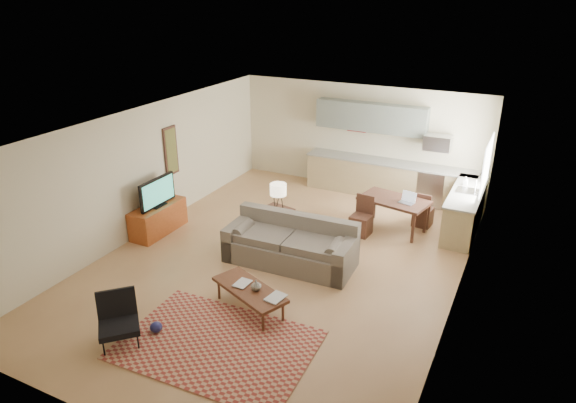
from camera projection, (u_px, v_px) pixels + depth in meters
The scene contains 25 objects.
room at pixel (281, 197), 9.47m from camera, with size 9.00×9.00×9.00m.
kitchen_counter_back at pixel (388, 179), 12.90m from camera, with size 4.26×0.64×0.92m, color tan, non-canonical shape.
kitchen_counter_right at pixel (464, 211), 11.09m from camera, with size 0.64×2.26×0.92m, color tan, non-canonical shape.
kitchen_range at pixel (432, 187), 12.45m from camera, with size 0.62×0.62×0.90m, color #A5A8AD.
kitchen_microwave at pixel (438, 143), 12.04m from camera, with size 0.62×0.40×0.35m, color #A5A8AD.
upper_cabinets at pixel (371, 117), 12.69m from camera, with size 2.80×0.34×0.70m, color slate.
window_right at pixel (487, 165), 10.55m from camera, with size 0.02×1.40×1.05m, color white.
wall_art_left at pixel (171, 151), 11.44m from camera, with size 0.06×0.42×1.10m, color olive, non-canonical shape.
triptych at pixel (357, 122), 13.04m from camera, with size 1.70×0.04×0.50m, color beige, non-canonical shape.
rug at pixel (217, 345), 7.65m from camera, with size 2.82×1.95×0.02m, color maroon.
sofa at pixel (290, 242), 9.75m from camera, with size 2.58×1.12×0.90m, color #6A6054, non-canonical shape.
coffee_table at pixel (250, 299), 8.42m from camera, with size 1.40×0.55×0.42m, color #4B2716, non-canonical shape.
book_a at pixel (237, 282), 8.49m from camera, with size 0.24×0.31×0.03m, color maroon.
book_b at pixel (270, 295), 8.13m from camera, with size 0.30×0.37×0.03m, color navy.
vase at pixel (256, 285), 8.26m from camera, with size 0.19×0.19×0.18m, color black.
armchair at pixel (118, 322), 7.56m from camera, with size 0.67×0.67×0.76m, color black, non-canonical shape.
tv_credenza at pixel (158, 219), 11.06m from camera, with size 0.52×1.35×0.63m, color #913E18, non-canonical shape.
tv at pixel (157, 192), 10.80m from camera, with size 0.10×1.04×0.63m, color black, non-canonical shape.
console_table at pixel (278, 223), 10.75m from camera, with size 0.60×0.40×0.70m, color #3B2118, non-canonical shape.
table_lamp at pixel (278, 196), 10.51m from camera, with size 0.34×0.34×0.56m, color beige, non-canonical shape.
dining_table at pixel (393, 214), 11.15m from camera, with size 1.43×0.82×0.73m, color #3B2118, non-canonical shape.
dining_chair_near at pixel (361, 216), 10.91m from camera, with size 0.41×0.43×0.86m, color #3B2118, non-canonical shape.
dining_chair_far at pixel (424, 209), 11.34m from camera, with size 0.39×0.41×0.81m, color #3B2118, non-canonical shape.
laptop at pixel (407, 198), 10.76m from camera, with size 0.31×0.23×0.23m, color #A5A8AD, non-canonical shape.
soap_bottle at pixel (466, 181), 11.21m from camera, with size 0.09×0.10×0.19m, color beige.
Camera 1 is at (4.00, -7.79, 4.96)m, focal length 32.00 mm.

